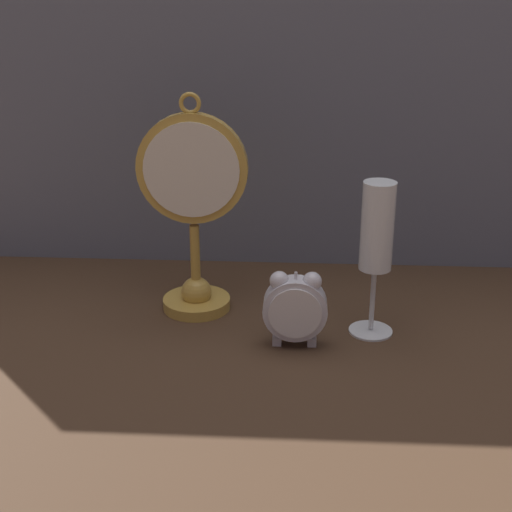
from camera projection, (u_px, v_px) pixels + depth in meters
The scene contains 5 objects.
ground_plane at pixel (252, 354), 0.93m from camera, with size 4.00×4.00×0.00m, color #422D1E.
fabric_backdrop_drape at pixel (265, 94), 1.13m from camera, with size 1.34×0.01×0.57m, color slate.
pocket_watch_on_stand at pixel (194, 215), 1.00m from camera, with size 0.15×0.10×0.32m.
alarm_clock_twin_bell at pixel (295, 306), 0.93m from camera, with size 0.08×0.03×0.11m.
champagne_flute at pixel (377, 238), 0.94m from camera, with size 0.06×0.06×0.21m.
Camera 1 is at (0.05, -0.82, 0.46)m, focal length 50.00 mm.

